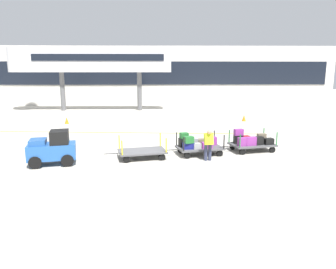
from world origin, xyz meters
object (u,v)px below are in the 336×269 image
Objects in this scene: baggage_cart_tail at (251,141)px; baggage_tug at (53,149)px; baggage_cart_middle at (197,144)px; baggage_cart_lead at (142,152)px; baggage_handler at (208,143)px; safety_cone_far at (67,120)px; safety_cone_near at (244,118)px.

baggage_tug is at bearing -167.18° from baggage_cart_tail.
baggage_cart_middle is at bearing -167.88° from baggage_cart_tail.
baggage_cart_tail reaches higher than baggage_cart_middle.
baggage_cart_lead is at bearing 12.83° from baggage_tug.
safety_cone_far is at bearing 131.52° from baggage_handler.
safety_cone_far is at bearing 122.24° from baggage_cart_lead.
baggage_handler reaches higher than safety_cone_near.
baggage_cart_tail is at bearing 12.82° from baggage_cart_lead.
safety_cone_near is at bearing 68.02° from baggage_handler.
baggage_tug is at bearing -167.17° from baggage_cart_lead.
baggage_cart_tail is at bearing 12.82° from baggage_tug.
baggage_tug is 1.47× the size of baggage_handler.
baggage_cart_lead reaches higher than safety_cone_far.
baggage_handler is (3.20, -0.53, 0.52)m from baggage_cart_lead.
baggage_tug is 7.26m from baggage_handler.
baggage_handler is (0.41, -1.20, 0.33)m from baggage_cart_middle.
baggage_cart_middle is 12.28m from safety_cone_near.
baggage_cart_lead is 1.00× the size of baggage_cart_middle.
safety_cone_near is 14.93m from safety_cone_far.
baggage_cart_lead is 5.61× the size of safety_cone_near.
baggage_tug is 0.74× the size of baggage_cart_lead.
baggage_cart_tail is (3.02, 0.65, -0.00)m from baggage_cart_middle.
baggage_handler is 2.84× the size of safety_cone_near.
baggage_cart_lead is at bearing -167.18° from baggage_cart_tail.
safety_cone_near is (8.14, 11.72, -0.07)m from baggage_cart_lead.
baggage_tug is 4.17× the size of safety_cone_near.
baggage_cart_lead is 2.87m from baggage_cart_middle.
baggage_handler reaches higher than baggage_cart_lead.
baggage_cart_tail is at bearing 35.27° from baggage_handler.
baggage_tug is 4.17× the size of safety_cone_far.
baggage_handler is (7.25, 0.40, 0.11)m from baggage_tug.
safety_cone_near is (5.35, 11.05, -0.26)m from baggage_cart_middle.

